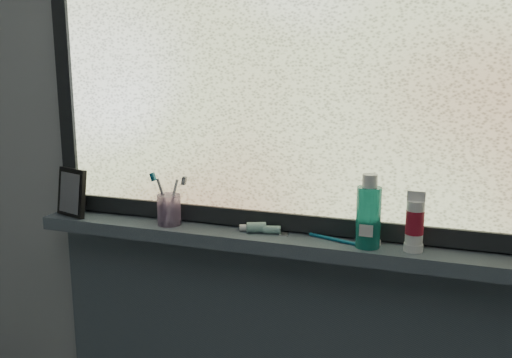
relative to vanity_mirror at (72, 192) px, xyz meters
The scene contains 11 objects.
wall_back 0.75m from the vanity_mirror, ahead, with size 3.00×0.01×2.50m, color #9EA3A8.
windowsill 0.74m from the vanity_mirror, ahead, with size 1.62×0.14×0.04m, color #47535E.
window_pane 0.85m from the vanity_mirror, ahead, with size 1.50×0.01×1.00m, color silver.
frame_bottom 0.73m from the vanity_mirror, ahead, with size 1.60×0.03×0.05m, color black.
frame_left 0.44m from the vanity_mirror, 123.23° to the left, with size 0.05×0.03×1.10m, color black.
vanity_mirror is the anchor object (origin of this frame).
toothpaste_tube 0.64m from the vanity_mirror, ahead, with size 0.17×0.04×0.03m, color silver, non-canonical shape.
toothbrush_cup 0.34m from the vanity_mirror, ahead, with size 0.07×0.07×0.09m, color #BC96C6.
toothbrush_lying 0.86m from the vanity_mirror, ahead, with size 0.22×0.02×0.01m, color #0D5A78, non-canonical shape.
mouthwash_bottle 0.94m from the vanity_mirror, ahead, with size 0.07×0.07×0.16m, color teal.
cream_tube 1.06m from the vanity_mirror, ahead, with size 0.05×0.05×0.11m, color silver.
Camera 1 is at (0.41, -0.26, 1.52)m, focal length 40.00 mm.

